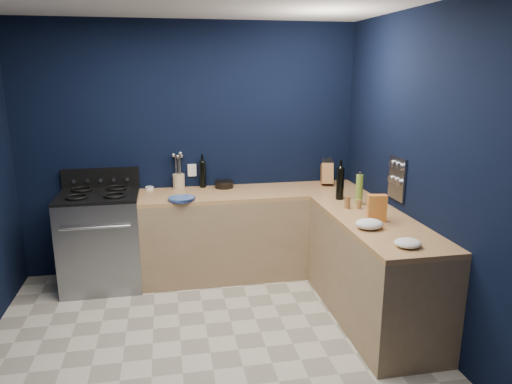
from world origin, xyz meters
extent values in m
cube|color=beige|center=(0.00, 0.00, -0.01)|extent=(3.50, 3.50, 0.02)
cube|color=black|center=(0.00, 1.76, 1.30)|extent=(3.50, 0.02, 2.60)
cube|color=black|center=(1.76, 0.00, 1.30)|extent=(0.02, 3.50, 2.60)
cube|color=black|center=(0.00, -1.76, 1.30)|extent=(3.50, 0.02, 2.60)
cube|color=#9B7D5A|center=(0.60, 1.44, 0.43)|extent=(2.30, 0.63, 0.86)
cube|color=#936034|center=(0.60, 1.44, 0.88)|extent=(2.30, 0.63, 0.04)
cube|color=#9B7D5A|center=(1.44, 0.29, 0.43)|extent=(0.63, 1.67, 0.86)
cube|color=#936034|center=(1.44, 0.29, 0.88)|extent=(0.63, 1.67, 0.04)
cube|color=gray|center=(-0.93, 1.42, 0.46)|extent=(0.76, 0.66, 0.92)
cube|color=black|center=(-0.93, 1.10, 0.45)|extent=(0.59, 0.02, 0.42)
cube|color=black|center=(-0.93, 1.42, 0.94)|extent=(0.76, 0.66, 0.03)
cube|color=black|center=(-0.93, 1.72, 1.04)|extent=(0.76, 0.06, 0.20)
cube|color=gray|center=(1.74, 0.55, 1.18)|extent=(0.02, 0.28, 0.38)
cube|color=white|center=(0.00, 1.74, 1.08)|extent=(0.09, 0.02, 0.13)
cylinder|color=#305598|center=(-0.14, 1.20, 0.92)|extent=(0.32, 0.32, 0.03)
cylinder|color=white|center=(-0.45, 1.69, 0.92)|extent=(0.10, 0.10, 0.03)
cylinder|color=beige|center=(-0.15, 1.69, 0.98)|extent=(0.13, 0.13, 0.15)
cylinder|color=black|center=(0.11, 1.69, 1.04)|extent=(0.08, 0.08, 0.27)
cylinder|color=black|center=(0.33, 1.63, 0.94)|extent=(0.25, 0.25, 0.07)
cube|color=#936136|center=(1.45, 1.58, 1.01)|extent=(0.18, 0.28, 0.27)
cylinder|color=black|center=(1.36, 0.96, 1.05)|extent=(0.09, 0.09, 0.30)
cylinder|color=olive|center=(1.47, 0.75, 1.04)|extent=(0.07, 0.07, 0.28)
cylinder|color=olive|center=(1.32, 0.65, 0.96)|extent=(0.06, 0.06, 0.11)
cylinder|color=olive|center=(1.42, 0.61, 0.94)|extent=(0.05, 0.05, 0.08)
cube|color=red|center=(1.41, 0.24, 1.01)|extent=(0.16, 0.10, 0.22)
ellipsoid|color=white|center=(1.28, 0.08, 0.94)|extent=(0.27, 0.25, 0.08)
ellipsoid|color=white|center=(1.38, -0.35, 0.93)|extent=(0.25, 0.24, 0.06)
camera|label=1|loc=(-0.26, -3.25, 2.11)|focal=33.44mm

